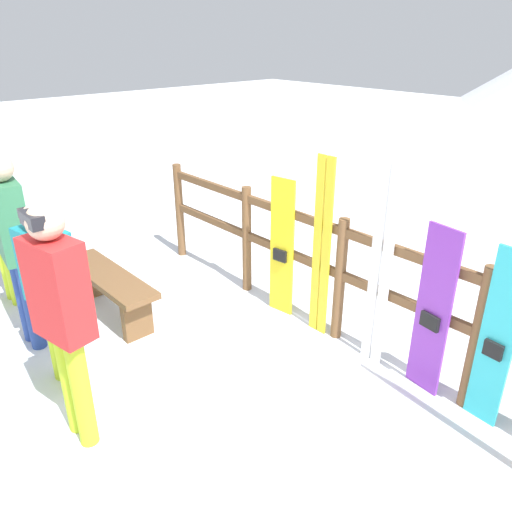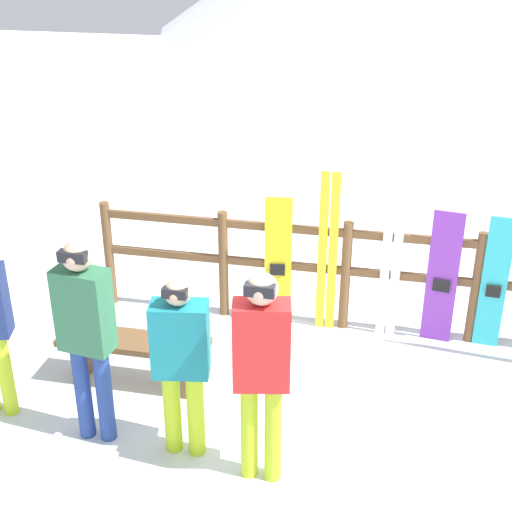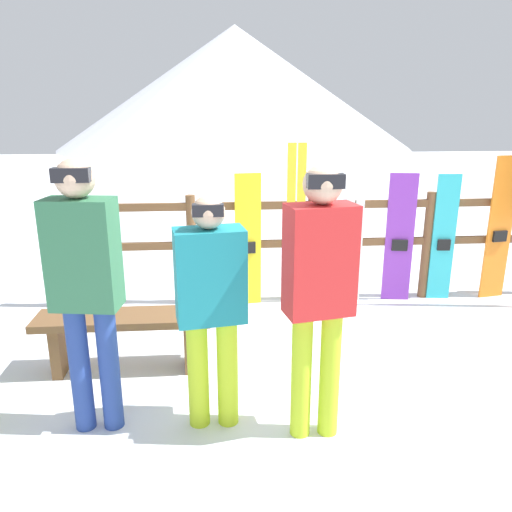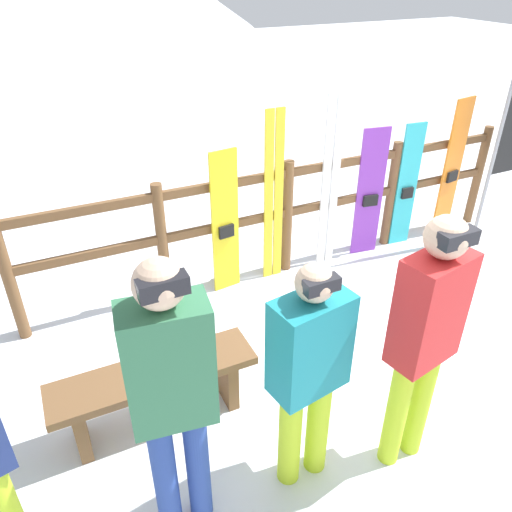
# 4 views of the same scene
# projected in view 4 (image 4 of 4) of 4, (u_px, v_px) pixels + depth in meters

# --- Properties ---
(ground_plane) EXTENTS (40.00, 40.00, 0.00)m
(ground_plane) POSITION_uv_depth(u_px,v_px,m) (380.00, 365.00, 4.02)
(ground_plane) COLOR white
(fence) EXTENTS (5.23, 0.10, 1.19)m
(fence) POSITION_uv_depth(u_px,v_px,m) (288.00, 208.00, 4.91)
(fence) COLOR brown
(fence) RESTS_ON ground
(bench) EXTENTS (1.38, 0.36, 0.48)m
(bench) POSITION_uv_depth(u_px,v_px,m) (155.00, 384.00, 3.37)
(bench) COLOR brown
(bench) RESTS_ON ground
(person_plaid_green) EXTENTS (0.44, 0.28, 1.78)m
(person_plaid_green) POSITION_uv_depth(u_px,v_px,m) (172.00, 389.00, 2.40)
(person_plaid_green) COLOR navy
(person_plaid_green) RESTS_ON ground
(person_teal) EXTENTS (0.46, 0.30, 1.56)m
(person_teal) POSITION_uv_depth(u_px,v_px,m) (309.00, 367.00, 2.74)
(person_teal) COLOR #B7D826
(person_teal) RESTS_ON ground
(person_red) EXTENTS (0.44, 0.30, 1.75)m
(person_red) POSITION_uv_depth(u_px,v_px,m) (425.00, 331.00, 2.79)
(person_red) COLOR #B7D826
(person_red) RESTS_ON ground
(snowboard_yellow) EXTENTS (0.28, 0.08, 1.41)m
(snowboard_yellow) POSITION_uv_depth(u_px,v_px,m) (225.00, 224.00, 4.62)
(snowboard_yellow) COLOR yellow
(snowboard_yellow) RESTS_ON ground
(ski_pair_yellow) EXTENTS (0.19, 0.02, 1.71)m
(ski_pair_yellow) POSITION_uv_depth(u_px,v_px,m) (274.00, 199.00, 4.72)
(ski_pair_yellow) COLOR yellow
(ski_pair_yellow) RESTS_ON ground
(ski_pair_white) EXTENTS (0.20, 0.02, 1.78)m
(ski_pair_white) POSITION_uv_depth(u_px,v_px,m) (330.00, 184.00, 4.93)
(ski_pair_white) COLOR white
(ski_pair_white) RESTS_ON ground
(snowboard_purple) EXTENTS (0.30, 0.09, 1.40)m
(snowboard_purple) POSITION_uv_depth(u_px,v_px,m) (370.00, 194.00, 5.22)
(snowboard_purple) COLOR purple
(snowboard_purple) RESTS_ON ground
(snowboard_cyan) EXTENTS (0.25, 0.07, 1.39)m
(snowboard_cyan) POSITION_uv_depth(u_px,v_px,m) (407.00, 187.00, 5.40)
(snowboard_cyan) COLOR #2DBFCC
(snowboard_cyan) RESTS_ON ground
(snowboard_orange) EXTENTS (0.30, 0.09, 1.57)m
(snowboard_orange) POSITION_uv_depth(u_px,v_px,m) (452.00, 169.00, 5.58)
(snowboard_orange) COLOR orange
(snowboard_orange) RESTS_ON ground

